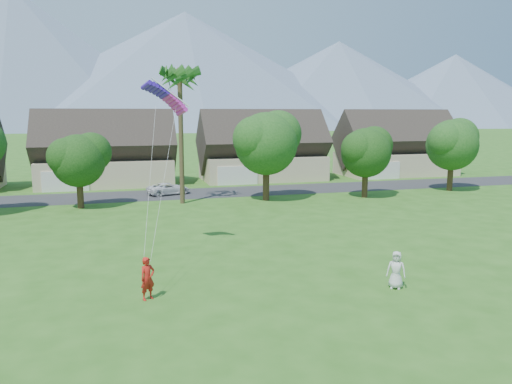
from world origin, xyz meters
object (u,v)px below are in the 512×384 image
object	(u,v)px
parked_car	(169,189)
parafoil_kite	(166,96)
kite_flyer	(148,278)
watcher	(396,270)

from	to	relation	value
parked_car	parafoil_kite	size ratio (longest dim) A/B	1.52
parafoil_kite	parked_car	bearing A→B (deg)	74.28
kite_flyer	watcher	distance (m)	11.68
kite_flyer	parked_car	size ratio (longest dim) A/B	0.44
watcher	parafoil_kite	bearing A→B (deg)	170.62
parafoil_kite	kite_flyer	bearing A→B (deg)	-113.36
watcher	parafoil_kite	distance (m)	16.00
parked_car	parafoil_kite	world-z (taller)	parafoil_kite
parked_car	watcher	bearing A→B (deg)	174.68
kite_flyer	watcher	xyz separation A→B (m)	(11.55, -1.70, -0.07)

